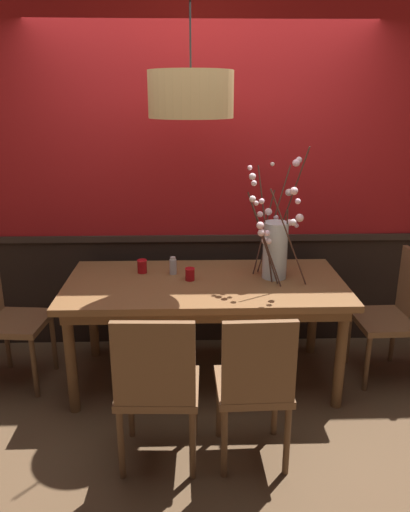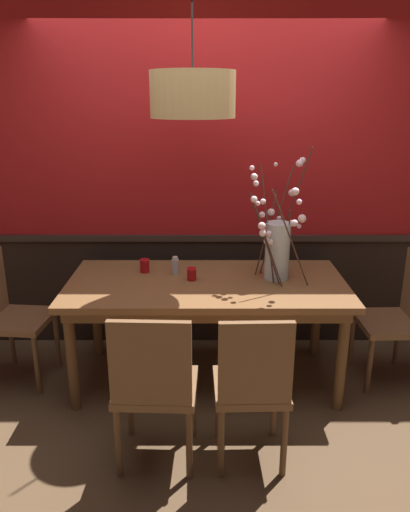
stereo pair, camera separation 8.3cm
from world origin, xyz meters
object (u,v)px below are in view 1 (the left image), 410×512
object	(u,v)px
chair_near_side_right	(255,383)
chair_head_west_end	(4,314)
chair_far_side_right	(238,270)
candle_holder_nearer_center	(190,274)
candle_holder_nearer_edge	(142,266)
condiment_bottle	(173,266)
dining_table	(205,292)
chair_near_side_left	(157,384)
vase_with_blossoms	(275,246)
pendant_lamp	(191,94)
chair_head_east_end	(396,310)

from	to	relation	value
chair_near_side_right	chair_head_west_end	world-z (taller)	chair_head_west_end
chair_far_side_right	candle_holder_nearer_center	bearing A→B (deg)	-116.42
chair_far_side_right	candle_holder_nearer_edge	distance (m)	1.07
chair_head_west_end	condiment_bottle	distance (m)	1.22
chair_near_side_right	candle_holder_nearer_center	world-z (taller)	chair_near_side_right
dining_table	chair_head_west_end	size ratio (longest dim) A/B	2.01
chair_near_side_left	vase_with_blossoms	size ratio (longest dim) A/B	1.04
vase_with_blossoms	chair_far_side_right	bearing A→B (deg)	101.90
chair_head_west_end	pendant_lamp	xyz separation A→B (m)	(1.32, -0.02, 1.46)
dining_table	vase_with_blossoms	size ratio (longest dim) A/B	2.12
dining_table	chair_far_side_right	bearing A→B (deg)	70.00
candle_holder_nearer_edge	chair_head_west_end	bearing A→B (deg)	-169.22
chair_near_side_left	chair_head_west_end	size ratio (longest dim) A/B	0.98
chair_near_side_right	chair_near_side_left	bearing A→B (deg)	-179.68
vase_with_blossoms	candle_holder_nearer_center	world-z (taller)	vase_with_blossoms
chair_far_side_right	candle_holder_nearer_center	distance (m)	0.99
chair_near_side_left	chair_near_side_right	size ratio (longest dim) A/B	1.01
chair_near_side_left	chair_far_side_right	bearing A→B (deg)	71.13
candle_holder_nearer_edge	pendant_lamp	xyz separation A→B (m)	(0.36, -0.20, 1.18)
dining_table	chair_head_east_end	world-z (taller)	chair_head_east_end
chair_near_side_left	vase_with_blossoms	xyz separation A→B (m)	(0.77, 0.95, 0.47)
chair_head_east_end	candle_holder_nearer_center	distance (m)	1.51
candle_holder_nearer_center	chair_near_side_right	bearing A→B (deg)	-69.17
chair_head_east_end	chair_far_side_right	size ratio (longest dim) A/B	0.99
vase_with_blossoms	condiment_bottle	distance (m)	0.74
chair_far_side_right	candle_holder_nearer_edge	xyz separation A→B (m)	(-0.77, -0.68, 0.29)
chair_head_east_end	vase_with_blossoms	size ratio (longest dim) A/B	1.04
chair_near_side_left	chair_head_west_end	distance (m)	1.43
candle_holder_nearer_edge	pendant_lamp	size ratio (longest dim) A/B	0.09
dining_table	chair_near_side_left	size ratio (longest dim) A/B	2.05
candle_holder_nearer_edge	condiment_bottle	world-z (taller)	condiment_bottle
chair_head_east_end	condiment_bottle	xyz separation A→B (m)	(-1.60, 0.14, 0.30)
pendant_lamp	chair_far_side_right	bearing A→B (deg)	65.43
dining_table	chair_head_west_end	distance (m)	1.41
dining_table	candle_holder_nearer_edge	bearing A→B (deg)	157.45
candle_holder_nearer_center	pendant_lamp	size ratio (longest dim) A/B	0.08
vase_with_blossoms	candle_holder_nearer_edge	bearing A→B (deg)	172.64
chair_head_west_end	candle_holder_nearer_edge	size ratio (longest dim) A/B	9.80
chair_far_side_right	condiment_bottle	bearing A→B (deg)	-127.09
vase_with_blossoms	chair_near_side_right	bearing A→B (deg)	-104.49
dining_table	pendant_lamp	size ratio (longest dim) A/B	1.71
chair_head_east_end	vase_with_blossoms	distance (m)	1.01
chair_far_side_right	chair_near_side_right	bearing A→B (deg)	-92.47
condiment_bottle	pendant_lamp	bearing A→B (deg)	-50.37
dining_table	chair_head_east_end	size ratio (longest dim) A/B	2.04
vase_with_blossoms	condiment_bottle	xyz separation A→B (m)	(-0.71, 0.09, -0.17)
candle_holder_nearer_edge	condiment_bottle	size ratio (longest dim) A/B	0.76
chair_head_east_end	vase_with_blossoms	world-z (taller)	vase_with_blossoms
condiment_bottle	pendant_lamp	distance (m)	1.19
chair_near_side_left	condiment_bottle	distance (m)	1.09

